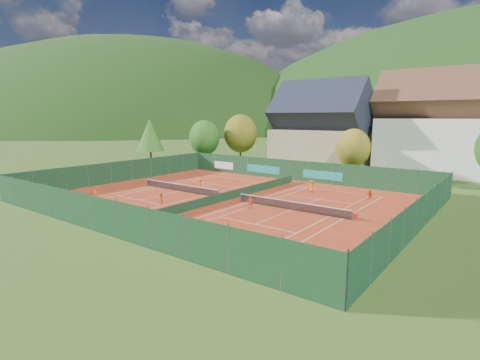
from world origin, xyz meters
name	(u,v)px	position (x,y,z in m)	size (l,w,h in m)	color
ground	(229,200)	(0.00, 0.00, -0.02)	(600.00, 600.00, 0.00)	#315119
clay_pad	(229,200)	(0.00, 0.00, 0.01)	(40.00, 32.00, 0.01)	#A03017
court_markings_left	(180,191)	(-8.00, 0.00, 0.01)	(11.03, 23.83, 0.00)	white
court_markings_right	(291,210)	(8.00, 0.00, 0.01)	(11.03, 23.83, 0.00)	white
tennis_net_left	(181,187)	(-7.85, 0.00, 0.51)	(13.30, 0.10, 1.02)	#59595B
tennis_net_right	(293,205)	(8.15, 0.00, 0.51)	(13.30, 0.10, 1.02)	#59595B
court_divider	(229,195)	(0.00, 0.00, 0.50)	(0.03, 28.80, 1.00)	#13361E
fence_north	(295,171)	(-0.46, 15.99, 1.47)	(40.00, 0.10, 3.00)	#15391E
fence_south	(104,216)	(0.00, -16.00, 1.50)	(40.00, 0.04, 3.00)	#13341A
fence_west	(122,171)	(-20.00, 0.00, 1.50)	(0.04, 32.00, 3.00)	#15391F
fence_east	(421,214)	(20.00, 0.05, 1.48)	(0.09, 32.00, 3.00)	#143721
chalet	(321,132)	(-3.00, 30.00, 6.62)	(16.20, 12.00, 16.00)	tan
hotel_block_a	(446,129)	(16.00, 36.00, 7.38)	(21.60, 11.00, 17.25)	silver
tree_west_front	(204,138)	(-22.00, 20.00, 5.39)	(5.72, 5.72, 8.69)	#4A311A
tree_west_mid	(240,134)	(-18.00, 26.00, 6.07)	(6.44, 6.44, 9.78)	#412C17
tree_west_back	(241,128)	(-24.00, 34.00, 6.74)	(5.60, 5.60, 10.00)	#492B1A
tree_center	(353,148)	(6.00, 22.00, 4.72)	(5.01, 5.01, 7.60)	#443118
tree_west_side	(150,135)	(-28.00, 12.00, 6.06)	(5.04, 5.04, 9.00)	#462C19
ball_hopper	(235,240)	(10.22, -12.15, 0.56)	(0.34, 0.34, 0.80)	slate
loose_ball_0	(145,200)	(-7.32, -6.10, 0.03)	(0.07, 0.07, 0.07)	#CCD833
loose_ball_1	(228,230)	(7.17, -9.20, 0.03)	(0.07, 0.07, 0.07)	#CCD833
loose_ball_2	(279,201)	(4.98, 2.60, 0.03)	(0.07, 0.07, 0.07)	#CCD833
player_left_near	(96,194)	(-12.02, -9.27, 0.66)	(0.48, 0.31, 1.31)	#FF4F16
player_left_mid	(161,199)	(-4.31, -6.40, 0.61)	(0.60, 0.46, 1.23)	#F95E16
player_left_far	(200,184)	(-6.38, 2.03, 0.76)	(0.99, 0.57, 1.53)	#D45D12
player_right_near	(250,202)	(4.43, -2.10, 0.69)	(0.81, 0.34, 1.38)	#FF5A16
player_right_far_a	(311,186)	(5.51, 9.56, 0.75)	(0.73, 0.48, 1.50)	orange
player_right_far_b	(370,195)	(12.85, 9.37, 0.63)	(1.16, 0.37, 1.25)	#E15614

